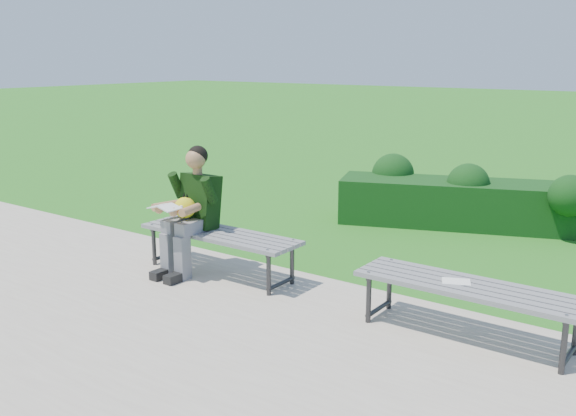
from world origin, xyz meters
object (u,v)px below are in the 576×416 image
object	(u,v)px
bench_right	(468,291)
seated_boy	(191,207)
paper_sheet	(456,282)
hedge	(464,198)
bench_left	(220,237)

from	to	relation	value
bench_right	seated_boy	distance (m)	2.95
seated_boy	paper_sheet	world-z (taller)	seated_boy
hedge	seated_boy	world-z (taller)	seated_boy
hedge	bench_left	xyz separation A→B (m)	(-1.28, -3.47, 0.05)
hedge	bench_left	size ratio (longest dim) A/B	1.89
hedge	seated_boy	distance (m)	3.91
bench_right	seated_boy	size ratio (longest dim) A/B	1.37
paper_sheet	hedge	bearing A→B (deg)	109.82
hedge	bench_left	distance (m)	3.70
hedge	paper_sheet	distance (m)	3.70
hedge	bench_right	bearing A→B (deg)	-68.74
bench_left	paper_sheet	size ratio (longest dim) A/B	6.77
bench_left	bench_right	bearing A→B (deg)	-0.22
bench_right	paper_sheet	xyz separation A→B (m)	(-0.10, 0.00, 0.06)
hedge	paper_sheet	bearing A→B (deg)	-70.18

